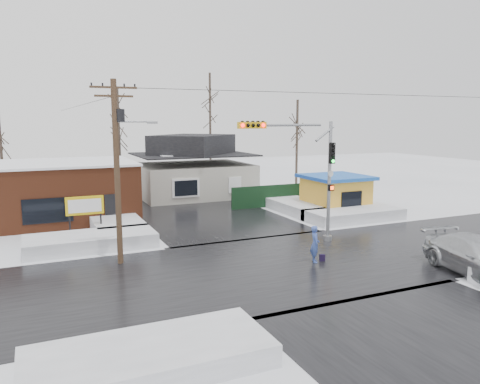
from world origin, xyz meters
name	(u,v)px	position (x,y,z in m)	size (l,w,h in m)	color
ground	(295,263)	(0.00, 0.00, 0.00)	(120.00, 120.00, 0.00)	white
road_ns	(295,263)	(0.00, 0.00, 0.01)	(10.00, 120.00, 0.02)	black
road_ew	(295,263)	(0.00, 0.00, 0.01)	(120.00, 10.00, 0.02)	black
snowbank_nw	(91,241)	(-9.00, 7.00, 0.40)	(7.00, 3.00, 0.80)	white
snowbank_ne	(354,215)	(9.00, 7.00, 0.40)	(7.00, 3.00, 0.80)	white
snowbank_sw	(150,357)	(-9.00, -7.00, 0.35)	(7.00, 3.00, 0.70)	white
snowbank_nside_w	(113,221)	(-7.00, 12.00, 0.40)	(3.00, 8.00, 0.80)	white
snowbank_nside_e	(294,205)	(7.00, 12.00, 0.40)	(3.00, 8.00, 0.80)	white
traffic_signal	(307,165)	(2.43, 2.97, 4.54)	(6.05, 0.68, 7.00)	gray
utility_pole	(118,161)	(-7.93, 3.50, 5.11)	(3.15, 0.44, 9.00)	#382619
brick_building	(45,191)	(-11.00, 15.99, 2.08)	(12.20, 8.20, 4.12)	brown
marquee_sign	(85,207)	(-9.00, 9.49, 1.92)	(2.20, 0.21, 2.55)	black
house	(193,168)	(2.00, 22.00, 2.62)	(10.40, 8.40, 5.76)	#BAB6A8
kiosk	(335,193)	(9.50, 9.99, 1.46)	(4.60, 4.60, 2.88)	gold
fence	(276,196)	(6.50, 14.00, 0.90)	(8.00, 0.12, 1.80)	black
tree_far_left	(118,110)	(-4.00, 26.00, 7.95)	(3.00, 3.00, 10.00)	#332821
tree_far_mid	(210,96)	(6.00, 28.00, 9.54)	(3.00, 3.00, 12.00)	#332821
tree_far_right	(297,119)	(12.00, 20.00, 7.16)	(3.00, 3.00, 9.00)	#332821
pedestrian	(315,244)	(0.95, -0.28, 0.93)	(0.68, 0.44, 1.85)	#405BB3
car	(478,257)	(6.71, -5.04, 0.85)	(2.39, 5.88, 1.71)	silver
shopping_bag	(322,258)	(1.36, -0.35, 0.17)	(0.28, 0.12, 0.35)	black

